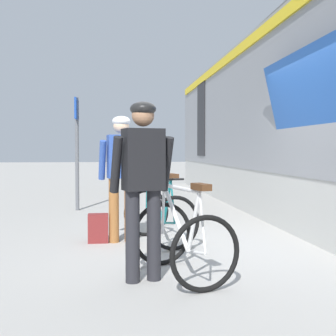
{
  "coord_description": "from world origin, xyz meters",
  "views": [
    {
      "loc": [
        -1.25,
        -5.6,
        1.3
      ],
      "look_at": [
        -0.53,
        0.18,
        1.05
      ],
      "focal_mm": 46.68,
      "sensor_mm": 36.0,
      "label": 1
    }
  ],
  "objects_px": {
    "cyclist_far_in_blue": "(121,167)",
    "bicycle_far_teal": "(160,214)",
    "bicycle_near_white": "(182,238)",
    "backpack_on_platform": "(98,228)",
    "platform_sign_post": "(77,134)",
    "cyclist_near_in_dark": "(143,174)"
  },
  "relations": [
    {
      "from": "platform_sign_post",
      "to": "cyclist_near_in_dark",
      "type": "bearing_deg",
      "value": -78.47
    },
    {
      "from": "cyclist_far_in_blue",
      "to": "bicycle_near_white",
      "type": "bearing_deg",
      "value": -72.32
    },
    {
      "from": "bicycle_far_teal",
      "to": "bicycle_near_white",
      "type": "bearing_deg",
      "value": -88.25
    },
    {
      "from": "bicycle_near_white",
      "to": "platform_sign_post",
      "type": "height_order",
      "value": "platform_sign_post"
    },
    {
      "from": "cyclist_near_in_dark",
      "to": "bicycle_far_teal",
      "type": "relative_size",
      "value": 1.44
    },
    {
      "from": "bicycle_near_white",
      "to": "platform_sign_post",
      "type": "bearing_deg",
      "value": 105.84
    },
    {
      "from": "cyclist_near_in_dark",
      "to": "bicycle_near_white",
      "type": "bearing_deg",
      "value": 9.29
    },
    {
      "from": "cyclist_near_in_dark",
      "to": "bicycle_near_white",
      "type": "height_order",
      "value": "cyclist_near_in_dark"
    },
    {
      "from": "bicycle_far_teal",
      "to": "platform_sign_post",
      "type": "distance_m",
      "value": 3.93
    },
    {
      "from": "backpack_on_platform",
      "to": "platform_sign_post",
      "type": "xyz_separation_m",
      "value": [
        -0.55,
        3.33,
        1.42
      ]
    },
    {
      "from": "cyclist_far_in_blue",
      "to": "bicycle_near_white",
      "type": "height_order",
      "value": "cyclist_far_in_blue"
    },
    {
      "from": "bicycle_near_white",
      "to": "bicycle_far_teal",
      "type": "xyz_separation_m",
      "value": [
        -0.05,
        1.66,
        0.0
      ]
    },
    {
      "from": "cyclist_far_in_blue",
      "to": "bicycle_near_white",
      "type": "distance_m",
      "value": 2.0
    },
    {
      "from": "cyclist_far_in_blue",
      "to": "backpack_on_platform",
      "type": "bearing_deg",
      "value": -179.67
    },
    {
      "from": "bicycle_far_teal",
      "to": "platform_sign_post",
      "type": "bearing_deg",
      "value": 112.08
    },
    {
      "from": "cyclist_far_in_blue",
      "to": "backpack_on_platform",
      "type": "xyz_separation_m",
      "value": [
        -0.33,
        -0.0,
        -0.85
      ]
    },
    {
      "from": "cyclist_far_in_blue",
      "to": "platform_sign_post",
      "type": "distance_m",
      "value": 3.49
    },
    {
      "from": "bicycle_near_white",
      "to": "backpack_on_platform",
      "type": "bearing_deg",
      "value": 116.59
    },
    {
      "from": "bicycle_far_teal",
      "to": "backpack_on_platform",
      "type": "distance_m",
      "value": 0.88
    },
    {
      "from": "backpack_on_platform",
      "to": "platform_sign_post",
      "type": "relative_size",
      "value": 0.17
    },
    {
      "from": "cyclist_far_in_blue",
      "to": "bicycle_far_teal",
      "type": "distance_m",
      "value": 0.85
    },
    {
      "from": "cyclist_near_in_dark",
      "to": "backpack_on_platform",
      "type": "relative_size",
      "value": 4.4
    }
  ]
}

